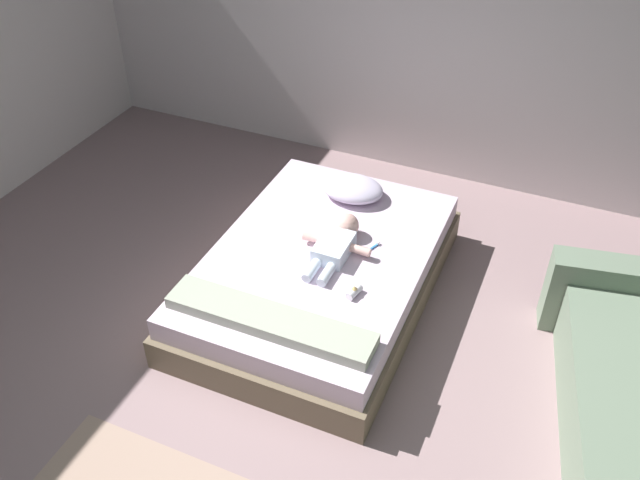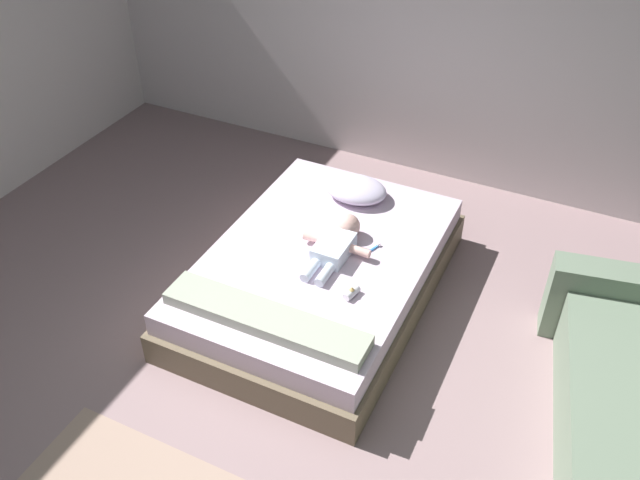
% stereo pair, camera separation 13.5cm
% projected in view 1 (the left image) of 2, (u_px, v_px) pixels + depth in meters
% --- Properties ---
extents(ground_plane, '(8.00, 8.00, 0.00)m').
position_uv_depth(ground_plane, '(251.00, 418.00, 3.84)').
color(ground_plane, gray).
extents(wall_behind_bed, '(8.00, 0.12, 2.53)m').
position_uv_depth(wall_behind_bed, '(424.00, 24.00, 5.22)').
color(wall_behind_bed, silver).
rests_on(wall_behind_bed, ground_plane).
extents(bed, '(1.40, 2.05, 0.38)m').
position_uv_depth(bed, '(320.00, 274.00, 4.54)').
color(bed, brown).
rests_on(bed, ground_plane).
extents(pillow, '(0.46, 0.35, 0.14)m').
position_uv_depth(pillow, '(352.00, 188.00, 4.89)').
color(pillow, silver).
rests_on(pillow, bed).
extents(baby, '(0.47, 0.63, 0.17)m').
position_uv_depth(baby, '(337.00, 242.00, 4.40)').
color(baby, white).
rests_on(baby, bed).
extents(toothbrush, '(0.06, 0.12, 0.02)m').
position_uv_depth(toothbrush, '(374.00, 247.00, 4.45)').
color(toothbrush, '#398AE5').
rests_on(toothbrush, bed).
extents(blanket, '(1.26, 0.24, 0.07)m').
position_uv_depth(blanket, '(270.00, 320.00, 3.88)').
color(blanket, '#A2A894').
rests_on(blanket, bed).
extents(baby_bottle, '(0.08, 0.12, 0.07)m').
position_uv_depth(baby_bottle, '(354.00, 292.00, 4.08)').
color(baby_bottle, white).
rests_on(baby_bottle, bed).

